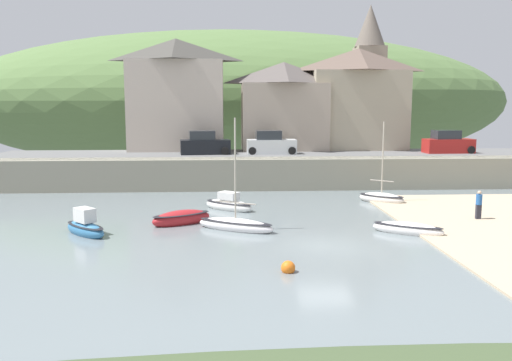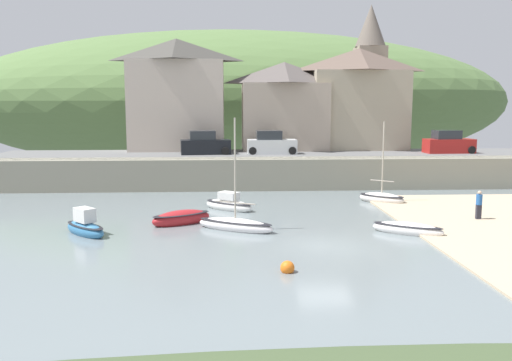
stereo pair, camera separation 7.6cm
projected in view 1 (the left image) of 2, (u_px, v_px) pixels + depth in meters
name	position (u px, v px, depth m)	size (l,w,h in m)	color
ground	(433.00, 325.00, 15.53)	(48.00, 41.00, 0.61)	slate
quay_seawall	(285.00, 171.00, 42.03)	(48.00, 9.40, 2.40)	gray
hillside_backdrop	(231.00, 102.00, 78.29)	(80.00, 44.00, 19.76)	#54733E
waterfront_building_left	(177.00, 94.00, 48.29)	(8.67, 5.55, 9.95)	beige
waterfront_building_centre	(284.00, 105.00, 48.95)	(7.95, 5.80, 7.93)	#AC9C8A
waterfront_building_right	(358.00, 98.00, 49.23)	(8.85, 5.02, 9.19)	tan
church_with_spire	(369.00, 74.00, 52.95)	(3.00, 3.00, 13.79)	gray
sailboat_blue_trim	(181.00, 218.00, 29.45)	(3.55, 2.74, 0.98)	#A92025
rowboat_small_beached	(235.00, 225.00, 27.97)	(4.28, 2.96, 6.04)	white
dinghy_open_wooden	(381.00, 198.00, 35.90)	(3.22, 2.91, 5.60)	silver
sailboat_nearest_shore	(408.00, 229.00, 27.19)	(3.55, 2.63, 0.78)	white
sailboat_tall_mast	(229.00, 204.00, 33.39)	(3.41, 2.94, 1.30)	white
motorboat_with_cabin	(85.00, 227.00, 26.98)	(2.86, 2.90, 1.56)	teal
parked_car_near_slipway	(204.00, 144.00, 44.58)	(4.27, 2.18, 1.95)	black
parked_car_by_wall	(271.00, 144.00, 44.88)	(4.14, 1.82, 1.95)	silver
parked_car_end_of_row	(448.00, 144.00, 45.69)	(4.17, 1.88, 1.95)	#AB201C
person_on_slipway	(479.00, 203.00, 30.14)	(0.34, 0.34, 1.62)	#282833
mooring_buoy	(288.00, 268.00, 20.97)	(0.57, 0.57, 0.57)	orange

